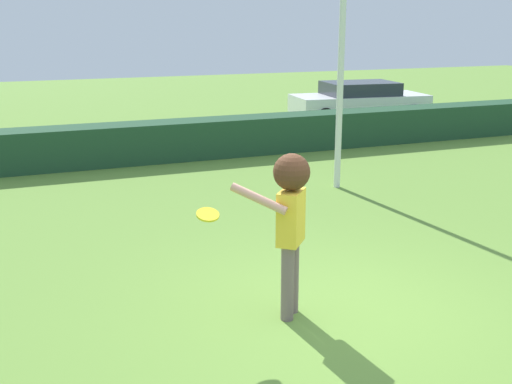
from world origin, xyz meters
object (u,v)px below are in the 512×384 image
object	(u,v)px
parked_car_white	(359,100)
frisbee	(208,215)
lamppost	(343,15)
person	(290,211)

from	to	relation	value
parked_car_white	frisbee	bearing A→B (deg)	-126.91
lamppost	parked_car_white	bearing A→B (deg)	56.57
frisbee	lamppost	distance (m)	6.33
person	lamppost	distance (m)	5.97
lamppost	person	bearing A→B (deg)	-124.01
person	frisbee	size ratio (longest dim) A/B	7.53
lamppost	parked_car_white	size ratio (longest dim) A/B	1.33
parked_car_white	person	bearing A→B (deg)	-123.67
lamppost	parked_car_white	xyz separation A→B (m)	(4.55, 6.90, -2.52)
parked_car_white	lamppost	bearing A→B (deg)	-123.43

